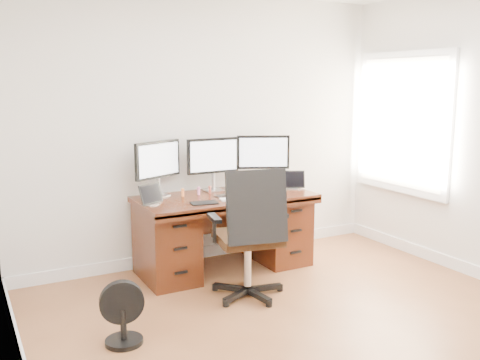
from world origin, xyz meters
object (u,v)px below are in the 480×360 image
office_chair (250,256)px  keyboard (234,199)px  desk (224,229)px  floor_fan (123,314)px  monitor_center (213,158)px

office_chair → keyboard: size_ratio=4.39×
keyboard → office_chair: bearing=-90.0°
desk → keyboard: (-0.02, -0.25, 0.36)m
desk → floor_fan: desk is taller
floor_fan → monitor_center: bearing=55.9°
floor_fan → keyboard: size_ratio=1.77×
floor_fan → desk: bearing=50.1°
office_chair → keyboard: (0.12, 0.51, 0.38)m
office_chair → monitor_center: (0.13, 0.99, 0.71)m
office_chair → floor_fan: (-1.18, -0.30, -0.15)m
desk → office_chair: 0.77m
office_chair → floor_fan: office_chair is taller
monitor_center → keyboard: monitor_center is taller
monitor_center → office_chair: bearing=-97.0°
keyboard → floor_fan: bearing=-135.1°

